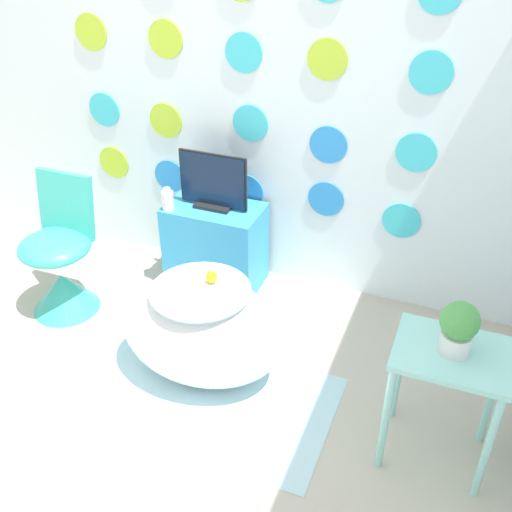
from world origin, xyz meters
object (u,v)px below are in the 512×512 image
object	(u,v)px
chair	(61,269)
potted_plant_left	(459,327)
bathtub	(203,329)
tv	(213,184)
vase	(168,200)

from	to	relation	value
chair	potted_plant_left	world-z (taller)	potted_plant_left
chair	potted_plant_left	xyz separation A→B (m)	(2.09, -0.28, 0.43)
bathtub	tv	xyz separation A→B (m)	(-0.27, 0.73, 0.40)
bathtub	potted_plant_left	size ratio (longest dim) A/B	3.65
potted_plant_left	bathtub	bearing A→B (deg)	174.52
bathtub	tv	world-z (taller)	tv
bathtub	vase	bearing A→B (deg)	129.10
bathtub	vase	xyz separation A→B (m)	(-0.50, 0.61, 0.31)
bathtub	vase	distance (m)	0.85
chair	potted_plant_left	distance (m)	2.15
vase	bathtub	bearing A→B (deg)	-50.90
bathtub	potted_plant_left	distance (m)	1.22
chair	tv	size ratio (longest dim) A/B	1.93
tv	vase	size ratio (longest dim) A/B	3.04
tv	potted_plant_left	bearing A→B (deg)	-31.04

